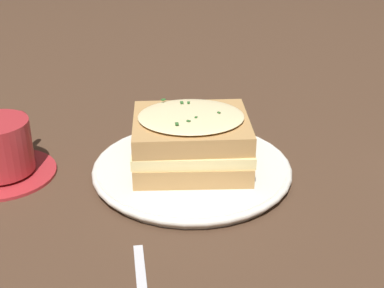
% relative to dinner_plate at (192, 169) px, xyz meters
% --- Properties ---
extents(ground_plane, '(2.40, 2.40, 0.00)m').
position_rel_dinner_plate_xyz_m(ground_plane, '(-0.02, 0.02, -0.01)').
color(ground_plane, '#473021').
extents(dinner_plate, '(0.24, 0.24, 0.01)m').
position_rel_dinner_plate_xyz_m(dinner_plate, '(0.00, 0.00, 0.00)').
color(dinner_plate, silver).
rests_on(dinner_plate, ground_plane).
extents(sandwich, '(0.17, 0.17, 0.07)m').
position_rel_dinner_plate_xyz_m(sandwich, '(0.00, -0.00, 0.04)').
color(sandwich, '#B2844C').
rests_on(sandwich, dinner_plate).
extents(teacup_with_saucer, '(0.13, 0.13, 0.07)m').
position_rel_dinner_plate_xyz_m(teacup_with_saucer, '(0.11, 0.20, 0.02)').
color(teacup_with_saucer, '#AD282D').
rests_on(teacup_with_saucer, ground_plane).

